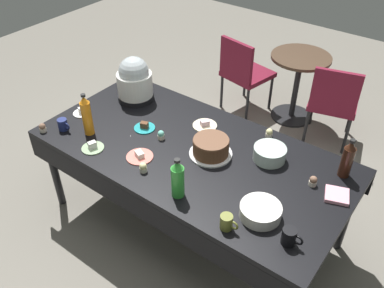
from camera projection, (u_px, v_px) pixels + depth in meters
ground at (192, 223)px, 3.35m from camera, size 9.00×9.00×0.00m
potluck_table at (192, 157)px, 2.93m from camera, size 2.20×1.10×0.75m
frosted_layer_cake at (211, 147)px, 2.81m from camera, size 0.30×0.30×0.13m
slow_cooker at (135, 80)px, 3.32m from camera, size 0.29×0.29×0.37m
glass_salad_bowl at (270, 153)px, 2.78m from camera, size 0.22×0.22×0.09m
ceramic_snack_bowl at (260, 211)px, 2.38m from camera, size 0.24×0.24×0.07m
dessert_plate_sage at (93, 147)px, 2.89m from camera, size 0.16×0.16×0.06m
dessert_plate_cream at (205, 125)px, 3.11m from camera, size 0.18×0.18×0.05m
dessert_plate_teal at (145, 127)px, 3.09m from camera, size 0.16×0.16×0.05m
dessert_plate_coral at (140, 156)px, 2.82m from camera, size 0.18×0.18×0.04m
dessert_plate_white at (82, 112)px, 3.24m from camera, size 0.14×0.14×0.05m
cupcake_cocoa at (269, 133)px, 2.99m from camera, size 0.05×0.05×0.07m
cupcake_vanilla at (143, 168)px, 2.69m from camera, size 0.05×0.05×0.07m
cupcake_rose at (161, 135)px, 2.97m from camera, size 0.05×0.05×0.07m
cupcake_lemon at (313, 181)px, 2.59m from camera, size 0.05×0.05×0.07m
cupcake_mint at (43, 128)px, 3.04m from camera, size 0.05×0.05×0.07m
cupcake_berry at (178, 169)px, 2.68m from camera, size 0.05×0.05×0.07m
soda_bottle_cola at (347, 159)px, 2.61m from camera, size 0.08×0.08×0.28m
soda_bottle_lime_soda at (178, 179)px, 2.46m from camera, size 0.08×0.08×0.28m
soda_bottle_orange_juice at (87, 116)px, 2.95m from camera, size 0.07×0.07×0.33m
coffee_mug_olive at (227, 222)px, 2.30m from camera, size 0.11×0.07×0.09m
coffee_mug_navy at (63, 125)px, 3.06m from camera, size 0.11×0.07×0.09m
coffee_mug_black at (289, 237)px, 2.22m from camera, size 0.12×0.08×0.10m
paper_napkin_stack at (337, 195)px, 2.52m from camera, size 0.18×0.18×0.02m
maroon_chair_left at (243, 70)px, 4.37m from camera, size 0.52×0.52×0.85m
maroon_chair_right at (334, 100)px, 3.91m from camera, size 0.53×0.53×0.85m
round_cafe_table at (298, 76)px, 4.26m from camera, size 0.60×0.60×0.72m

